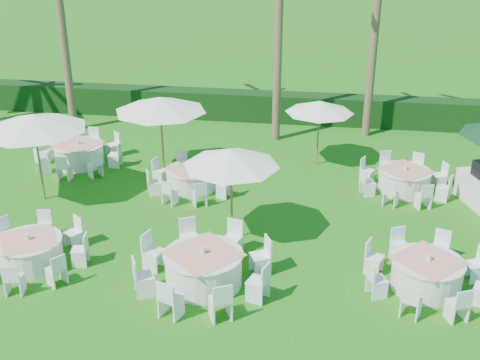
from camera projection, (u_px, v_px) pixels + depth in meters
The scene contains 13 objects.
ground at pixel (176, 265), 15.56m from camera, with size 120.00×120.00×0.00m, color #156210.
hedge at pixel (243, 106), 26.12m from camera, with size 34.00×1.00×1.20m, color black.
banquet_table_a at pixel (30, 251), 15.43m from camera, with size 2.96×2.96×0.90m.
banquet_table_b at pixel (204, 267), 14.64m from camera, with size 3.35×3.35×1.02m.
banquet_table_c at pixel (427, 273), 14.49m from camera, with size 2.96×2.96×0.92m.
banquet_table_d at pixel (79, 154), 21.51m from camera, with size 3.07×3.07×0.94m.
banquet_table_e at pixel (191, 179), 19.62m from camera, with size 2.80×2.80×0.87m.
banquet_table_f at pixel (404, 180), 19.50m from camera, with size 2.86×2.86×0.90m.
umbrella_a at pixel (33, 122), 18.04m from camera, with size 3.20×3.20×2.82m.
umbrella_b at pixel (231, 157), 15.76m from camera, with size 2.60×2.60×2.71m.
umbrella_c at pixel (160, 104), 19.79m from camera, with size 3.07×3.07×2.79m.
umbrella_d at pixel (320, 107), 20.80m from camera, with size 2.39×2.39×2.37m.
palm_d at pixel (377, 7), 22.39m from camera, with size 4.40×4.16×9.23m.
Camera 1 is at (3.62, -12.87, 8.44)m, focal length 45.00 mm.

